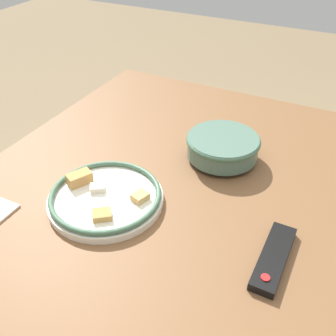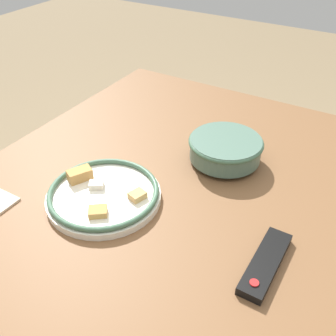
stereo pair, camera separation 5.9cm
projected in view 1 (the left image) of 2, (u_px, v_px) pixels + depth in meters
name	position (u px, v px, depth m)	size (l,w,h in m)	color
ground_plane	(167.00, 327.00, 1.51)	(8.00, 8.00, 0.00)	#7F6B4C
dining_table	(166.00, 200.00, 1.13)	(1.21, 1.00, 0.72)	brown
noodle_bowl	(223.00, 146.00, 1.13)	(0.21, 0.21, 0.07)	#4C6B5B
food_plate	(105.00, 197.00, 0.99)	(0.29, 0.29, 0.05)	silver
tv_remote	(274.00, 258.00, 0.84)	(0.20, 0.06, 0.02)	black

